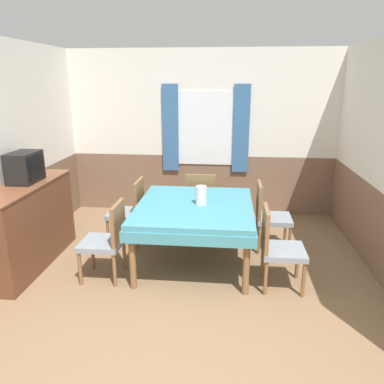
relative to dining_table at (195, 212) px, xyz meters
name	(u,v)px	position (x,y,z in m)	size (l,w,h in m)	color
ground_plane	(163,375)	(-0.06, -1.86, -0.63)	(16.00, 16.00, 0.00)	#846647
wall_back	(202,134)	(-0.06, 1.85, 0.67)	(4.63, 0.09, 2.60)	white
wall_left	(9,153)	(-2.21, -0.02, 0.67)	(0.05, 4.09, 2.60)	white
dining_table	(195,212)	(0.00, 0.00, 0.00)	(1.37, 1.53, 0.73)	teal
chair_right_far	(269,214)	(0.91, 0.48, -0.16)	(0.44, 0.44, 0.88)	brown
chair_head_window	(201,200)	(0.00, 0.99, -0.16)	(0.44, 0.44, 0.88)	brown
chair_left_far	(130,209)	(-0.91, 0.48, -0.16)	(0.44, 0.44, 0.88)	brown
chair_left_near	(107,238)	(-0.91, -0.48, -0.16)	(0.44, 0.44, 0.88)	brown
chair_right_near	(277,246)	(0.91, -0.48, -0.16)	(0.44, 0.44, 0.88)	brown
sideboard	(28,225)	(-1.94, -0.26, -0.13)	(0.46, 1.56, 0.99)	brown
tv	(25,167)	(-1.96, -0.14, 0.53)	(0.29, 0.42, 0.35)	black
vase	(201,195)	(0.07, 0.01, 0.21)	(0.13, 0.13, 0.22)	silver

